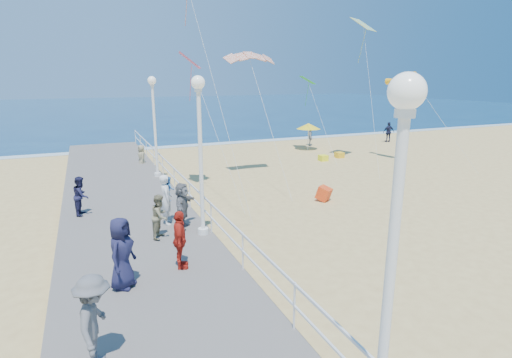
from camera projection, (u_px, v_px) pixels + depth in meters
name	position (u px, v px, depth m)	size (l,w,h in m)	color
ground	(333.00, 223.00, 15.97)	(160.00, 160.00, 0.00)	tan
ocean	(134.00, 109.00, 73.83)	(160.00, 90.00, 0.05)	navy
surf_line	(198.00, 145.00, 34.21)	(160.00, 1.20, 0.04)	white
boardwalk	(140.00, 249.00, 13.05)	(5.00, 44.00, 0.40)	slate
railing	(211.00, 209.00, 13.73)	(0.05, 42.00, 0.55)	white
lamp_post_near	(393.00, 241.00, 5.01)	(0.44, 0.44, 5.32)	white
lamp_post_mid	(200.00, 140.00, 13.02)	(0.44, 0.44, 5.32)	white
lamp_post_far	(154.00, 116.00, 21.03)	(0.44, 0.44, 5.32)	white
woman_holding_toddler	(166.00, 200.00, 14.55)	(0.68, 0.45, 1.86)	silver
toddler_held	(169.00, 188.00, 14.65)	(0.43, 0.34, 0.89)	#367DCA
spectator_1	(160.00, 216.00, 13.33)	(0.73, 0.57, 1.51)	#7D7756
spectator_2	(95.00, 321.00, 7.31)	(1.18, 0.68, 1.82)	#57585C
spectator_3	(180.00, 240.00, 11.15)	(0.99, 0.41, 1.69)	red
spectator_4	(122.00, 253.00, 10.09)	(0.92, 0.60, 1.88)	#1A1A39
spectator_5	(183.00, 205.00, 14.17)	(1.55, 0.49, 1.68)	slate
spectator_7	(81.00, 196.00, 15.59)	(0.75, 0.58, 1.54)	#1B1B3B
beach_walker_a	(311.00, 135.00, 33.83)	(1.14, 0.66, 1.77)	#545558
beach_walker_b	(389.00, 132.00, 35.77)	(1.05, 0.44, 1.79)	#191C37
beach_walker_c	(142.00, 157.00, 25.15)	(0.76, 0.49, 1.55)	gray
box_kite	(324.00, 195.00, 18.74)	(0.55, 0.55, 0.60)	red
beach_umbrella	(308.00, 126.00, 31.59)	(1.90, 1.90, 2.14)	white
beach_chair_left	(323.00, 158.00, 27.84)	(0.55, 0.55, 0.40)	#FAF91A
beach_chair_right	(339.00, 155.00, 28.90)	(0.55, 0.55, 0.40)	yellow
kite_parafoil	(250.00, 55.00, 21.78)	(2.87, 0.90, 0.30)	#C34117
kite_windsock	(406.00, 78.00, 26.10)	(0.56, 0.56, 2.35)	#F8A514
kite_diamond_pink	(190.00, 60.00, 19.27)	(1.24, 1.24, 0.02)	#E8557D
kite_diamond_multi	(363.00, 25.00, 25.50)	(1.50, 1.50, 0.02)	#1AA7E4
kite_diamond_green	(307.00, 80.00, 30.25)	(1.23, 1.23, 0.02)	green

